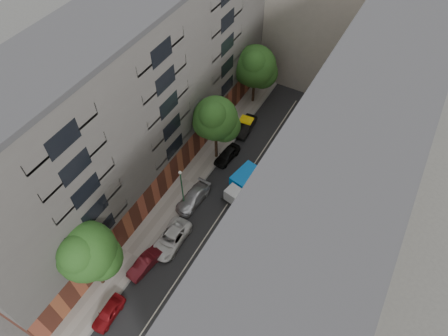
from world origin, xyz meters
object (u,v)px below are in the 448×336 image
Objects in this scene: car_right_2 at (248,227)px; tree_far at (255,68)px; tree_near at (87,254)px; lamp_post at (182,185)px; car_left_4 at (227,155)px; car_left_0 at (108,313)px; car_right_1 at (213,271)px; tree_mid at (216,120)px; car_left_1 at (145,264)px; tarp_truck at (243,184)px; pedestrian at (309,168)px; car_left_5 at (246,126)px; car_left_2 at (171,239)px; car_left_3 at (193,198)px; car_right_0 at (178,327)px.

car_right_2 is 21.73m from tree_far.
lamp_post is (1.92, 11.76, -2.37)m from tree_near.
car_left_0 is at bearing -84.12° from car_left_4.
car_right_1 is at bearing -38.91° from lamp_post.
car_left_4 is at bearing 84.41° from lamp_post.
car_left_0 is 22.65m from tree_mid.
car_left_1 is 7.04m from tree_near.
tarp_truck is at bearing -30.35° from tree_mid.
tree_far is at bearing 101.82° from car_left_1.
car_left_5 is at bearing 7.06° from pedestrian.
tree_mid reaches higher than car_left_2.
tarp_truck is 16.48m from tree_far.
lamp_post is (-0.60, -0.95, 3.12)m from car_left_3.
car_right_0 is at bearing -21.24° from car_left_1.
car_left_0 is 34.02m from tree_far.
car_left_4 is at bearing -80.18° from tree_far.
car_right_2 is 0.44× the size of tree_mid.
car_left_0 is 5.60m from car_left_1.
car_left_1 is 17.29m from tree_mid.
car_left_2 is at bearing 86.34° from car_left_1.
car_left_2 reaches higher than car_right_1.
car_left_0 is 9.23m from car_left_2.
car_left_3 reaches higher than car_left_1.
tree_near is (-2.55, 2.09, 5.56)m from car_left_0.
tree_near is (-8.92, -6.11, 5.54)m from car_right_1.
lamp_post reaches higher than car_left_1.
tree_near is at bearing 172.88° from car_right_0.
pedestrian is (10.91, 3.20, -5.46)m from tree_mid.
car_right_1 is (6.40, -6.60, -0.05)m from car_left_3.
car_left_1 reaches higher than car_left_0.
car_right_1 is at bearing -11.78° from car_left_2.
car_left_2 is at bearing -73.25° from lamp_post.
tree_near is at bearing -97.02° from car_left_3.
car_left_3 is 1.12× the size of car_left_5.
car_left_2 reaches higher than car_left_1.
tarp_truck is at bearing 80.84° from car_left_1.
pedestrian reaches higher than car_left_5.
car_left_3 is 1.20× the size of car_right_2.
car_left_1 is 6.87m from car_right_1.
tree_far is (-8.85, 19.18, 5.09)m from car_right_2.
car_right_2 is at bearing 4.05° from lamp_post.
tree_far reaches higher than tarp_truck.
tree_far is (-1.73, 33.58, 5.15)m from car_left_0.
tree_near reaches higher than lamp_post.
tarp_truck is 10.08m from car_left_5.
tree_far reaches higher than car_left_0.
tarp_truck is 10.26m from car_left_2.
lamp_post reaches higher than car_left_4.
tarp_truck is 1.06× the size of car_left_2.
car_right_1 is (6.36, 2.60, 0.00)m from car_left_1.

